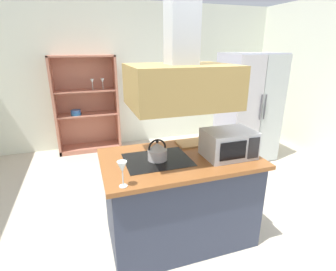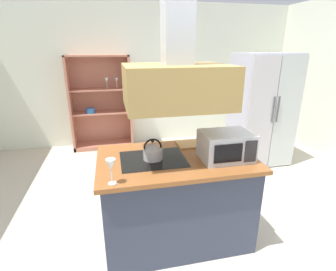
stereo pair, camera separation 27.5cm
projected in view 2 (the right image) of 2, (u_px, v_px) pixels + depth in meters
ground_plane at (190, 229)px, 2.83m from camera, size 7.80×7.80×0.00m
wall_back at (148, 75)px, 5.16m from camera, size 6.00×0.12×2.70m
kitchen_island at (175, 198)px, 2.60m from camera, size 1.48×0.92×0.90m
range_hood at (177, 71)px, 2.20m from camera, size 0.90×0.70×1.31m
refrigerator at (261, 110)px, 4.30m from camera, size 0.90×0.77×1.81m
dish_cabinet at (101, 108)px, 4.96m from camera, size 1.13×0.40×1.76m
kettle at (153, 151)px, 2.39m from camera, size 0.18×0.18×0.20m
cutting_board at (193, 144)px, 2.76m from camera, size 0.34×0.24×0.02m
microwave at (226, 146)px, 2.38m from camera, size 0.46×0.35×0.26m
wine_glass_on_counter at (111, 166)px, 1.93m from camera, size 0.08×0.08×0.21m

